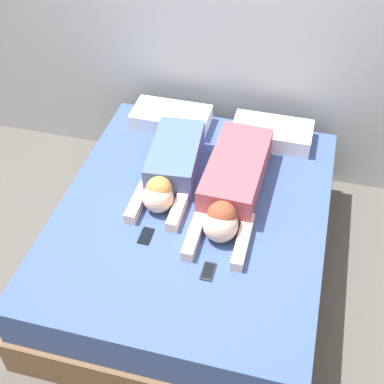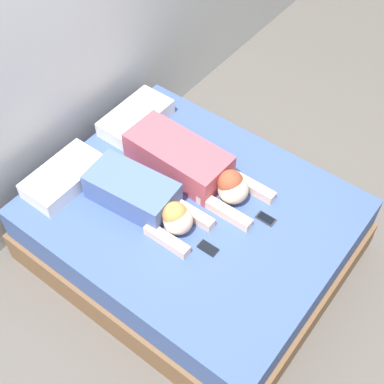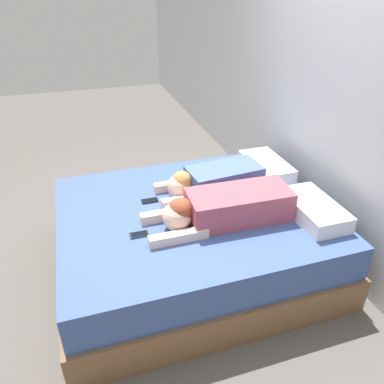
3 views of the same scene
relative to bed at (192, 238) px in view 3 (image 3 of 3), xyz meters
The scene contains 9 objects.
ground_plane 0.28m from the bed, ahead, with size 12.00×12.00×0.00m, color #5B5651.
wall_back 1.56m from the bed, 90.00° to the left, with size 12.00×0.06×2.60m.
bed is the anchor object (origin of this frame).
pillow_head_left 0.97m from the bed, 114.41° to the left, with size 0.56×0.30×0.13m.
pillow_head_right 0.97m from the bed, 65.59° to the left, with size 0.56×0.30×0.13m.
person_left 0.50m from the bed, 130.82° to the left, with size 0.36×0.88×0.22m.
person_right 0.48m from the bed, 38.25° to the left, with size 0.36×1.08×0.24m.
cell_phone_left 0.46m from the bed, 125.89° to the right, with size 0.07×0.13×0.01m.
cell_phone_right 0.58m from the bed, 65.01° to the right, with size 0.07×0.13×0.01m.
Camera 3 is at (2.31, -0.74, 2.13)m, focal length 35.00 mm.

